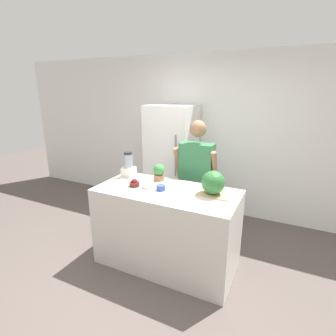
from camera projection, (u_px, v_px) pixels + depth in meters
name	position (u px, v px, depth m)	size (l,w,h in m)	color
ground_plane	(151.00, 282.00, 2.90)	(14.00, 14.00, 0.00)	#564C47
wall_back	(212.00, 136.00, 4.33)	(8.00, 0.06, 2.60)	white
counter_island	(167.00, 228.00, 3.10)	(1.62, 0.77, 0.95)	beige
refrigerator	(172.00, 160.00, 4.36)	(0.73, 0.68, 1.81)	white
person	(196.00, 181.00, 3.57)	(0.58, 0.27, 1.67)	#4C608C
cutting_board	(214.00, 194.00, 2.83)	(0.36, 0.25, 0.01)	tan
watermelon	(213.00, 182.00, 2.79)	(0.25, 0.25, 0.25)	#2D6B33
bowl_cherries	(134.00, 183.00, 3.06)	(0.12, 0.12, 0.09)	#511E19
bowl_cream	(149.00, 184.00, 3.02)	(0.12, 0.12, 0.11)	white
bowl_small_blue	(161.00, 188.00, 2.94)	(0.10, 0.10, 0.06)	#334C9E
blender	(128.00, 166.00, 3.39)	(0.15, 0.15, 0.32)	silver
potted_plant	(159.00, 172.00, 3.25)	(0.14, 0.14, 0.21)	#996647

